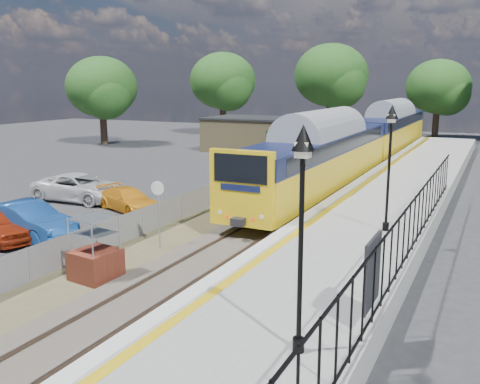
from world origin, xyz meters
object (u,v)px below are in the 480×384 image
Objects in this scene: victorian_lamp_north at (391,139)px; car_yellow at (128,199)px; train at (364,138)px; victorian_lamp_south at (302,187)px; car_white at (80,188)px; car_blue at (27,221)px; brick_plinth at (95,250)px; speed_sign at (158,204)px.

victorian_lamp_north is 13.45m from car_yellow.
train is (-5.30, 19.11, -1.96)m from victorian_lamp_north.
car_yellow is (-13.05, 11.38, -3.73)m from victorian_lamp_south.
train is 7.78× the size of car_white.
car_white is (-3.10, 6.45, -0.03)m from car_blue.
train is 20.52m from car_white.
train is 8.87× the size of car_blue.
car_yellow is 0.75× the size of car_white.
brick_plinth is (-8.00, 3.15, -3.28)m from victorian_lamp_south.
speed_sign is 0.51× the size of car_white.
victorian_lamp_south is at bearing -88.85° from victorian_lamp_north.
train is 19.35m from car_yellow.
victorian_lamp_south reaches higher than brick_plinth.
train is at bearing 84.50° from brick_plinth.
brick_plinth is 3.66m from speed_sign.
victorian_lamp_south is 1.72× the size of speed_sign.
victorian_lamp_north is 0.11× the size of train.
victorian_lamp_south is 9.20m from brick_plinth.
car_blue is (-5.69, 2.46, -0.26)m from brick_plinth.
speed_sign is (-7.80, -3.28, -2.49)m from victorian_lamp_north.
speed_sign is at bearing -123.60° from car_white.
victorian_lamp_north is 14.62m from car_blue.
train is at bearing -2.89° from car_yellow.
train reaches higher than car_blue.
victorian_lamp_north is 10.89m from brick_plinth.
victorian_lamp_south is at bearing -128.04° from car_white.
brick_plinth reaches higher than car_white.
victorian_lamp_north is 1.17× the size of car_yellow.
car_yellow is at bearing 138.90° from victorian_lamp_south.
victorian_lamp_south is 1.00× the size of victorian_lamp_north.
car_blue is at bearing 156.63° from brick_plinth.
car_blue is 1.17× the size of car_yellow.
victorian_lamp_south is 1.17× the size of car_yellow.
car_white is (-3.74, 0.67, 0.16)m from car_yellow.
victorian_lamp_south reaches higher than car_white.
car_blue is (-13.49, -4.39, -3.54)m from victorian_lamp_north.
brick_plinth is (-2.50, -25.96, -1.32)m from train.
car_white is (-16.79, 12.06, -3.57)m from victorian_lamp_south.
brick_plinth is at bearing -128.28° from car_yellow.
victorian_lamp_south is at bearing -21.51° from brick_plinth.
speed_sign is (0.00, 3.57, 0.79)m from brick_plinth.
brick_plinth is at bearing -138.72° from victorian_lamp_north.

